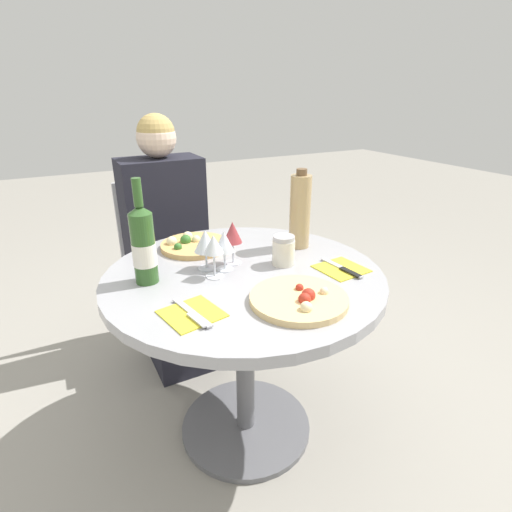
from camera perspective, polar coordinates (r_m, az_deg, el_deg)
ground_plane at (r=1.78m, az=-1.44°, el=-23.25°), size 12.00×12.00×0.00m
dining_table at (r=1.43m, az=-1.66°, el=-7.58°), size 0.95×0.95×0.70m
chair_behind_diner at (r=2.13m, az=-12.82°, el=-1.33°), size 0.39×0.39×0.86m
seated_diner at (r=1.96m, az=-11.91°, el=-0.37°), size 0.37×0.45×1.18m
pizza_large at (r=1.17m, az=6.25°, el=-6.10°), size 0.29×0.29×0.05m
pizza_small_far at (r=1.58m, az=-8.93°, el=1.64°), size 0.27×0.27×0.05m
wine_bottle at (r=1.29m, az=-15.77°, el=1.51°), size 0.07×0.07×0.34m
tall_carafe at (r=1.54m, az=6.31°, el=6.39°), size 0.08×0.08×0.31m
sugar_shaker at (r=1.40m, az=3.95°, el=0.82°), size 0.08×0.08×0.11m
wine_glass_front_left at (r=1.29m, az=-6.08°, el=1.48°), size 0.06×0.06×0.15m
wine_glass_back_left at (r=1.36m, az=-7.24°, el=2.08°), size 0.08×0.08×0.14m
wine_glass_back_right at (r=1.39m, az=-3.23°, el=3.28°), size 0.07×0.07×0.15m
wine_glass_center at (r=1.34m, az=-4.59°, el=1.96°), size 0.07×0.07×0.14m
place_setting_left at (r=1.13m, az=-9.10°, el=-8.15°), size 0.18×0.19×0.01m
place_setting_right at (r=1.41m, az=12.15°, el=-1.78°), size 0.16×0.19×0.01m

